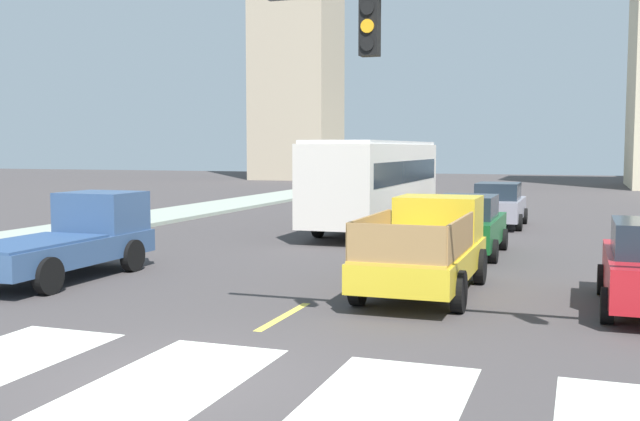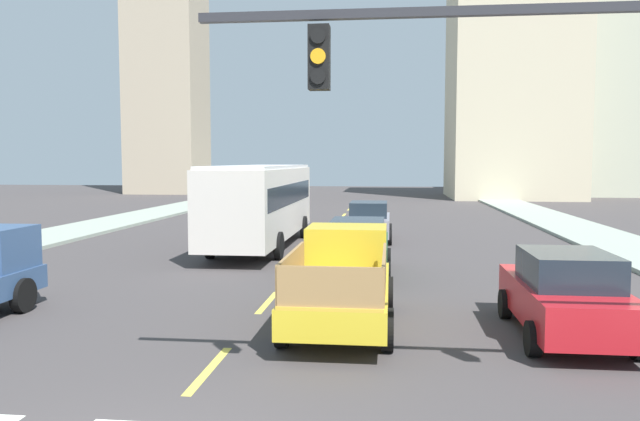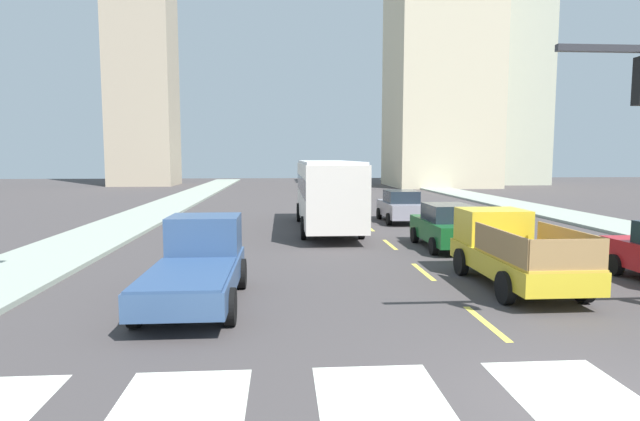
# 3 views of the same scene
# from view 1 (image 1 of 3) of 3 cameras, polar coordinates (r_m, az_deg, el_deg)

# --- Properties ---
(ground_plane) EXTENTS (160.00, 160.00, 0.00)m
(ground_plane) POSITION_cam_1_polar(r_m,az_deg,el_deg) (10.30, -11.38, -12.65)
(ground_plane) COLOR #423D3D
(sidewalk_left) EXTENTS (3.50, 110.00, 0.15)m
(sidewalk_left) POSITION_cam_1_polar(r_m,az_deg,el_deg) (31.80, -14.03, -0.74)
(sidewalk_left) COLOR #96A192
(sidewalk_left) RESTS_ON ground
(crosswalk_stripe_3) EXTENTS (1.88, 3.73, 0.01)m
(crosswalk_stripe_3) POSITION_cam_1_polar(r_m,az_deg,el_deg) (10.30, -11.38, -12.63)
(crosswalk_stripe_3) COLOR silver
(crosswalk_stripe_3) RESTS_ON ground
(crosswalk_stripe_4) EXTENTS (1.88, 3.73, 0.01)m
(crosswalk_stripe_4) POSITION_cam_1_polar(r_m,az_deg,el_deg) (9.23, 4.78, -14.63)
(crosswalk_stripe_4) COLOR silver
(crosswalk_stripe_4) RESTS_ON ground
(lane_dash_0) EXTENTS (0.16, 2.40, 0.01)m
(lane_dash_0) POSITION_cam_1_polar(r_m,az_deg,el_deg) (13.77, -2.78, -8.08)
(lane_dash_0) COLOR #DDC849
(lane_dash_0) RESTS_ON ground
(lane_dash_1) EXTENTS (0.16, 2.40, 0.01)m
(lane_dash_1) POSITION_cam_1_polar(r_m,az_deg,el_deg) (18.41, 3.09, -4.79)
(lane_dash_1) COLOR #DDC849
(lane_dash_1) RESTS_ON ground
(lane_dash_2) EXTENTS (0.16, 2.40, 0.01)m
(lane_dash_2) POSITION_cam_1_polar(r_m,az_deg,el_deg) (23.20, 6.55, -2.82)
(lane_dash_2) COLOR #DDC849
(lane_dash_2) RESTS_ON ground
(lane_dash_3) EXTENTS (0.16, 2.40, 0.01)m
(lane_dash_3) POSITION_cam_1_polar(r_m,az_deg,el_deg) (28.06, 8.80, -1.52)
(lane_dash_3) COLOR #DDC849
(lane_dash_3) RESTS_ON ground
(lane_dash_4) EXTENTS (0.16, 2.40, 0.01)m
(lane_dash_4) POSITION_cam_1_polar(r_m,az_deg,el_deg) (32.97, 10.39, -0.60)
(lane_dash_4) COLOR #DDC849
(lane_dash_4) RESTS_ON ground
(lane_dash_5) EXTENTS (0.16, 2.40, 0.01)m
(lane_dash_5) POSITION_cam_1_polar(r_m,az_deg,el_deg) (37.90, 11.56, 0.08)
(lane_dash_5) COLOR #DDC849
(lane_dash_5) RESTS_ON ground
(lane_dash_6) EXTENTS (0.16, 2.40, 0.01)m
(lane_dash_6) POSITION_cam_1_polar(r_m,az_deg,el_deg) (42.84, 12.47, 0.60)
(lane_dash_6) COLOR #DDC849
(lane_dash_6) RESTS_ON ground
(lane_dash_7) EXTENTS (0.16, 2.40, 0.01)m
(lane_dash_7) POSITION_cam_1_polar(r_m,az_deg,el_deg) (47.80, 13.18, 1.01)
(lane_dash_7) COLOR #DDC849
(lane_dash_7) RESTS_ON ground
(pickup_stakebed) EXTENTS (2.18, 5.20, 1.96)m
(pickup_stakebed) POSITION_cam_1_polar(r_m,az_deg,el_deg) (16.23, 8.25, -2.80)
(pickup_stakebed) COLOR gold
(pickup_stakebed) RESTS_ON ground
(pickup_dark) EXTENTS (2.18, 5.20, 1.96)m
(pickup_dark) POSITION_cam_1_polar(r_m,az_deg,el_deg) (18.78, -18.45, -2.01)
(pickup_dark) COLOR #334E77
(pickup_dark) RESTS_ON ground
(city_bus) EXTENTS (2.72, 10.80, 3.32)m
(city_bus) POSITION_cam_1_polar(r_m,az_deg,el_deg) (27.97, 4.31, 2.51)
(city_bus) COLOR silver
(city_bus) RESTS_ON ground
(sedan_far) EXTENTS (2.02, 4.40, 1.72)m
(sedan_far) POSITION_cam_1_polar(r_m,az_deg,el_deg) (29.86, 13.48, 0.43)
(sedan_far) COLOR gray
(sedan_far) RESTS_ON ground
(sedan_mid) EXTENTS (2.02, 4.40, 1.72)m
(sedan_mid) POSITION_cam_1_polar(r_m,az_deg,el_deg) (21.78, 11.17, -1.11)
(sedan_mid) COLOR #155525
(sedan_mid) RESTS_ON ground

